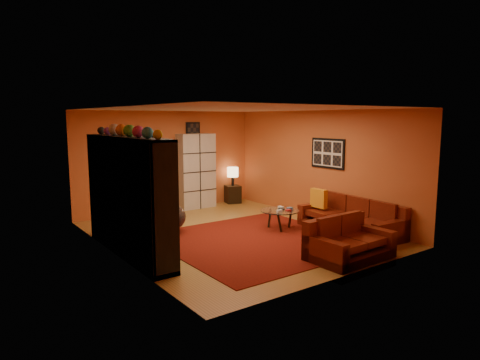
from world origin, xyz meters
TOP-DOWN VIEW (x-y plane):
  - floor at (0.00, 0.00)m, footprint 6.00×6.00m
  - ceiling at (0.00, 0.00)m, footprint 6.00×6.00m
  - wall_back at (0.00, 3.00)m, footprint 6.00×0.00m
  - wall_front at (0.00, -3.00)m, footprint 6.00×0.00m
  - wall_left at (-2.50, 0.00)m, footprint 0.00×6.00m
  - wall_right at (2.50, 0.00)m, footprint 0.00×6.00m
  - rug at (0.10, -0.70)m, footprint 3.60×3.60m
  - doorway at (-0.70, 2.96)m, footprint 0.95×0.10m
  - wall_art_right at (2.48, -0.30)m, footprint 0.03×1.00m
  - wall_art_back at (0.75, 2.98)m, footprint 0.42×0.03m
  - entertainment_unit at (-2.27, 0.00)m, footprint 0.45×3.00m
  - tv at (-2.23, 0.07)m, footprint 0.87×0.11m
  - sofa at (2.14, -1.37)m, footprint 1.06×2.34m
  - loveseat at (0.70, -2.42)m, footprint 1.49×0.92m
  - throw_pillow at (1.95, -0.56)m, footprint 0.12×0.42m
  - coffee_table at (1.02, -0.30)m, footprint 0.84×0.84m
  - storage_cabinet at (0.72, 2.80)m, footprint 1.01×0.45m
  - bowl_chair at (-1.10, 0.86)m, footprint 0.78×0.78m
  - side_table at (1.90, 2.75)m, footprint 0.49×0.49m
  - table_lamp at (1.90, 2.75)m, footprint 0.32×0.32m

SIDE VIEW (x-z plane):
  - floor at x=0.00m, z-range 0.00..0.00m
  - rug at x=0.10m, z-range 0.00..0.01m
  - side_table at x=1.90m, z-range 0.00..0.50m
  - sofa at x=2.14m, z-range -0.14..0.71m
  - loveseat at x=0.70m, z-range -0.14..0.71m
  - bowl_chair at x=-1.10m, z-range 0.02..0.65m
  - coffee_table at x=1.02m, z-range 0.17..0.59m
  - throw_pillow at x=1.95m, z-range 0.42..0.84m
  - table_lamp at x=1.90m, z-range 0.61..1.14m
  - tv at x=-2.23m, z-range 0.72..1.22m
  - storage_cabinet at x=0.72m, z-range 0.00..2.00m
  - doorway at x=-0.70m, z-range 0.00..2.04m
  - entertainment_unit at x=-2.27m, z-range 0.00..2.10m
  - wall_back at x=0.00m, z-range -1.70..4.30m
  - wall_front at x=0.00m, z-range -1.70..4.30m
  - wall_left at x=-2.50m, z-range -1.70..4.30m
  - wall_right at x=2.50m, z-range -1.70..4.30m
  - wall_art_right at x=2.48m, z-range 1.25..1.95m
  - wall_art_back at x=0.75m, z-range 1.79..2.31m
  - ceiling at x=0.00m, z-range 2.60..2.60m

